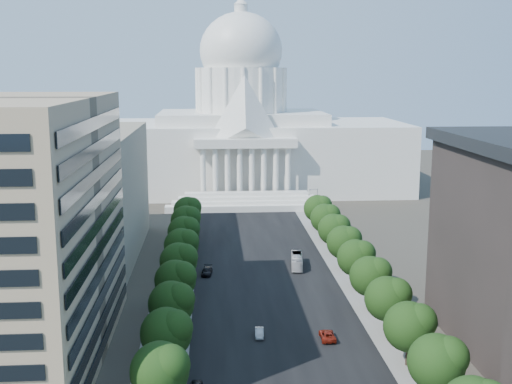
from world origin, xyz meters
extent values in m
cube|color=black|center=(0.00, 90.00, 0.00)|extent=(30.00, 260.00, 0.01)
cube|color=gray|center=(-19.00, 90.00, 0.00)|extent=(8.00, 260.00, 0.02)
cube|color=gray|center=(19.00, 90.00, 0.00)|extent=(8.00, 260.00, 0.02)
cube|color=white|center=(0.00, 185.00, 12.50)|extent=(120.00, 50.00, 25.00)
cube|color=white|center=(0.00, 185.00, 27.00)|extent=(60.00, 40.00, 4.00)
cube|color=white|center=(0.00, 158.00, 20.50)|extent=(34.00, 8.00, 3.00)
cylinder|color=white|center=(0.00, 185.00, 37.00)|extent=(32.00, 32.00, 16.00)
ellipsoid|color=white|center=(0.00, 185.00, 51.00)|extent=(30.00, 30.00, 27.60)
cylinder|color=white|center=(0.00, 185.00, 64.00)|extent=(4.80, 4.80, 7.00)
cone|color=white|center=(0.00, 185.00, 68.50)|extent=(5.20, 5.20, 2.50)
cube|color=gray|center=(-48.00, 100.00, 15.00)|extent=(38.00, 52.00, 30.00)
sphere|color=black|center=(-18.00, 24.00, 6.17)|extent=(7.60, 7.60, 7.60)
sphere|color=black|center=(-16.67, 23.24, 7.31)|extent=(5.32, 5.32, 5.32)
cylinder|color=#33261C|center=(-18.00, 36.00, 1.47)|extent=(0.56, 0.56, 2.94)
sphere|color=black|center=(-18.00, 36.00, 6.17)|extent=(7.60, 7.60, 7.60)
sphere|color=black|center=(-16.67, 35.24, 7.31)|extent=(5.32, 5.32, 5.32)
cylinder|color=#33261C|center=(-18.00, 48.00, 1.47)|extent=(0.56, 0.56, 2.94)
sphere|color=black|center=(-18.00, 48.00, 6.17)|extent=(7.60, 7.60, 7.60)
sphere|color=black|center=(-16.67, 47.24, 7.31)|extent=(5.32, 5.32, 5.32)
cylinder|color=#33261C|center=(-18.00, 60.00, 1.47)|extent=(0.56, 0.56, 2.94)
sphere|color=black|center=(-18.00, 60.00, 6.17)|extent=(7.60, 7.60, 7.60)
sphere|color=black|center=(-16.67, 59.24, 7.31)|extent=(5.32, 5.32, 5.32)
cylinder|color=#33261C|center=(-18.00, 72.00, 1.47)|extent=(0.56, 0.56, 2.94)
sphere|color=black|center=(-18.00, 72.00, 6.17)|extent=(7.60, 7.60, 7.60)
sphere|color=black|center=(-16.67, 71.24, 7.31)|extent=(5.32, 5.32, 5.32)
cylinder|color=#33261C|center=(-18.00, 84.00, 1.47)|extent=(0.56, 0.56, 2.94)
sphere|color=black|center=(-18.00, 84.00, 6.17)|extent=(7.60, 7.60, 7.60)
sphere|color=black|center=(-16.67, 83.24, 7.31)|extent=(5.32, 5.32, 5.32)
cylinder|color=#33261C|center=(-18.00, 96.00, 1.47)|extent=(0.56, 0.56, 2.94)
sphere|color=black|center=(-18.00, 96.00, 6.17)|extent=(7.60, 7.60, 7.60)
sphere|color=black|center=(-16.67, 95.24, 7.31)|extent=(5.32, 5.32, 5.32)
cylinder|color=#33261C|center=(-18.00, 108.00, 1.47)|extent=(0.56, 0.56, 2.94)
sphere|color=black|center=(-18.00, 108.00, 6.17)|extent=(7.60, 7.60, 7.60)
sphere|color=black|center=(-16.67, 107.24, 7.31)|extent=(5.32, 5.32, 5.32)
cylinder|color=#33261C|center=(-18.00, 120.00, 1.47)|extent=(0.56, 0.56, 2.94)
sphere|color=black|center=(-18.00, 120.00, 6.17)|extent=(7.60, 7.60, 7.60)
sphere|color=black|center=(-16.67, 119.24, 7.31)|extent=(5.32, 5.32, 5.32)
sphere|color=black|center=(18.00, 24.00, 6.17)|extent=(7.60, 7.60, 7.60)
sphere|color=black|center=(19.33, 23.24, 7.31)|extent=(5.32, 5.32, 5.32)
cylinder|color=#33261C|center=(18.00, 36.00, 1.47)|extent=(0.56, 0.56, 2.94)
sphere|color=black|center=(18.00, 36.00, 6.17)|extent=(7.60, 7.60, 7.60)
sphere|color=black|center=(19.33, 35.24, 7.31)|extent=(5.32, 5.32, 5.32)
cylinder|color=#33261C|center=(18.00, 48.00, 1.47)|extent=(0.56, 0.56, 2.94)
sphere|color=black|center=(18.00, 48.00, 6.17)|extent=(7.60, 7.60, 7.60)
sphere|color=black|center=(19.33, 47.24, 7.31)|extent=(5.32, 5.32, 5.32)
cylinder|color=#33261C|center=(18.00, 60.00, 1.47)|extent=(0.56, 0.56, 2.94)
sphere|color=black|center=(18.00, 60.00, 6.17)|extent=(7.60, 7.60, 7.60)
sphere|color=black|center=(19.33, 59.24, 7.31)|extent=(5.32, 5.32, 5.32)
cylinder|color=#33261C|center=(18.00, 72.00, 1.47)|extent=(0.56, 0.56, 2.94)
sphere|color=black|center=(18.00, 72.00, 6.17)|extent=(7.60, 7.60, 7.60)
sphere|color=black|center=(19.33, 71.24, 7.31)|extent=(5.32, 5.32, 5.32)
cylinder|color=#33261C|center=(18.00, 84.00, 1.47)|extent=(0.56, 0.56, 2.94)
sphere|color=black|center=(18.00, 84.00, 6.17)|extent=(7.60, 7.60, 7.60)
sphere|color=black|center=(19.33, 83.24, 7.31)|extent=(5.32, 5.32, 5.32)
cylinder|color=#33261C|center=(18.00, 96.00, 1.47)|extent=(0.56, 0.56, 2.94)
sphere|color=black|center=(18.00, 96.00, 6.17)|extent=(7.60, 7.60, 7.60)
sphere|color=black|center=(19.33, 95.24, 7.31)|extent=(5.32, 5.32, 5.32)
cylinder|color=#33261C|center=(18.00, 108.00, 1.47)|extent=(0.56, 0.56, 2.94)
sphere|color=black|center=(18.00, 108.00, 6.17)|extent=(7.60, 7.60, 7.60)
sphere|color=black|center=(19.33, 107.24, 7.31)|extent=(5.32, 5.32, 5.32)
cylinder|color=#33261C|center=(18.00, 120.00, 1.47)|extent=(0.56, 0.56, 2.94)
sphere|color=black|center=(18.00, 120.00, 6.17)|extent=(7.60, 7.60, 7.60)
sphere|color=black|center=(19.33, 119.24, 7.31)|extent=(5.32, 5.32, 5.32)
cylinder|color=gray|center=(20.50, 35.00, 4.50)|extent=(0.18, 0.18, 9.00)
cylinder|color=gray|center=(19.30, 35.00, 8.80)|extent=(2.40, 0.14, 0.14)
sphere|color=gray|center=(18.20, 35.00, 8.70)|extent=(0.44, 0.44, 0.44)
cylinder|color=gray|center=(20.50, 60.00, 4.50)|extent=(0.18, 0.18, 9.00)
cylinder|color=gray|center=(19.30, 60.00, 8.80)|extent=(2.40, 0.14, 0.14)
sphere|color=gray|center=(18.20, 60.00, 8.70)|extent=(0.44, 0.44, 0.44)
cylinder|color=gray|center=(20.50, 85.00, 4.50)|extent=(0.18, 0.18, 9.00)
cylinder|color=gray|center=(19.30, 85.00, 8.80)|extent=(2.40, 0.14, 0.14)
sphere|color=gray|center=(18.20, 85.00, 8.70)|extent=(0.44, 0.44, 0.44)
cylinder|color=gray|center=(20.50, 110.00, 4.50)|extent=(0.18, 0.18, 9.00)
cylinder|color=gray|center=(19.30, 110.00, 8.80)|extent=(2.40, 0.14, 0.14)
sphere|color=gray|center=(18.20, 110.00, 8.70)|extent=(0.44, 0.44, 0.44)
cylinder|color=gray|center=(20.50, 135.00, 4.50)|extent=(0.18, 0.18, 9.00)
cylinder|color=gray|center=(19.30, 135.00, 8.80)|extent=(2.40, 0.14, 0.14)
sphere|color=gray|center=(18.20, 135.00, 8.70)|extent=(0.44, 0.44, 0.44)
imported|color=#A1A4A8|center=(-3.48, 48.10, 0.66)|extent=(1.63, 4.11, 1.33)
imported|color=maroon|center=(7.67, 46.16, 0.71)|extent=(2.39, 5.12, 1.42)
imported|color=black|center=(-12.43, 82.00, 0.77)|extent=(2.69, 5.47, 1.53)
imported|color=silver|center=(7.86, 86.15, 1.43)|extent=(3.55, 10.48, 2.86)
camera|label=1|loc=(-10.97, -52.51, 43.66)|focal=45.00mm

